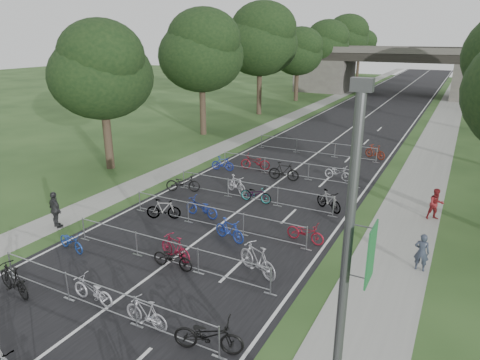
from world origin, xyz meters
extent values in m
cube|color=black|center=(0.00, 50.00, 0.01)|extent=(11.00, 140.00, 0.01)
cube|color=gray|center=(8.00, 50.00, 0.01)|extent=(3.00, 140.00, 0.01)
cube|color=gray|center=(-7.50, 50.00, 0.01)|extent=(2.00, 140.00, 0.01)
cube|color=silver|center=(0.00, 50.00, 0.00)|extent=(0.12, 140.00, 0.00)
cube|color=#4F4C47|center=(-11.50, 65.00, 2.50)|extent=(8.00, 8.00, 5.00)
cube|color=black|center=(0.00, 65.00, 5.60)|extent=(30.00, 8.00, 1.20)
cube|color=#4F4C47|center=(0.00, 61.20, 6.60)|extent=(30.00, 0.40, 0.90)
cube|color=#4F4C47|center=(0.00, 68.80, 6.60)|extent=(30.00, 0.40, 0.90)
cylinder|color=#4C4C51|center=(8.30, 2.00, 4.00)|extent=(0.18, 0.18, 8.00)
cube|color=#4C4C51|center=(8.30, 2.00, 8.10)|extent=(0.35, 0.18, 0.22)
cube|color=#1C6230|center=(8.72, 2.00, 5.20)|extent=(0.03, 0.65, 1.10)
cylinder|color=#33261C|center=(-11.50, 16.00, 2.10)|extent=(0.56, 0.56, 4.20)
ellipsoid|color=black|center=(-11.50, 16.00, 6.22)|extent=(6.72, 6.72, 5.51)
sphere|color=black|center=(-10.90, 15.50, 7.56)|extent=(5.38, 5.38, 5.38)
sphere|color=black|center=(-12.00, 16.50, 5.38)|extent=(4.37, 4.37, 4.37)
cylinder|color=#33261C|center=(-11.50, 28.00, 2.36)|extent=(0.56, 0.56, 4.72)
ellipsoid|color=black|center=(-11.50, 28.00, 6.99)|extent=(7.56, 7.56, 6.20)
sphere|color=black|center=(-10.90, 27.50, 8.50)|extent=(6.05, 6.05, 6.05)
sphere|color=black|center=(-12.00, 28.50, 6.05)|extent=(4.91, 4.91, 4.91)
cylinder|color=#33261C|center=(-11.50, 40.00, 2.62)|extent=(0.56, 0.56, 5.25)
ellipsoid|color=black|center=(-11.50, 40.00, 7.77)|extent=(8.40, 8.40, 6.89)
sphere|color=black|center=(-10.90, 39.50, 9.45)|extent=(6.72, 6.72, 6.72)
sphere|color=black|center=(-12.00, 40.50, 6.72)|extent=(5.46, 5.46, 5.46)
cylinder|color=#33261C|center=(-11.50, 52.00, 2.10)|extent=(0.56, 0.56, 4.20)
ellipsoid|color=black|center=(-11.50, 52.00, 6.22)|extent=(6.72, 6.72, 5.51)
sphere|color=black|center=(-10.90, 51.50, 7.56)|extent=(5.38, 5.38, 5.38)
sphere|color=black|center=(-12.00, 52.50, 5.38)|extent=(4.37, 4.37, 4.37)
cylinder|color=#33261C|center=(-11.50, 64.00, 2.36)|extent=(0.56, 0.56, 4.72)
ellipsoid|color=black|center=(-11.50, 64.00, 6.99)|extent=(7.56, 7.56, 6.20)
sphere|color=black|center=(-10.90, 63.50, 8.50)|extent=(6.05, 6.05, 6.05)
sphere|color=black|center=(-12.00, 64.50, 6.05)|extent=(4.91, 4.91, 4.91)
cylinder|color=#33261C|center=(-11.50, 76.00, 2.62)|extent=(0.56, 0.56, 5.25)
ellipsoid|color=black|center=(-11.50, 76.00, 7.77)|extent=(8.40, 8.40, 6.89)
sphere|color=black|center=(-10.90, 75.50, 9.45)|extent=(6.72, 6.72, 6.72)
sphere|color=black|center=(-12.00, 76.50, 6.72)|extent=(5.46, 5.46, 5.46)
cylinder|color=#33261C|center=(-11.50, 88.00, 2.10)|extent=(0.56, 0.56, 4.20)
ellipsoid|color=black|center=(-11.50, 88.00, 6.22)|extent=(6.72, 6.72, 5.51)
sphere|color=black|center=(-10.90, 87.50, 7.56)|extent=(5.38, 5.38, 5.38)
sphere|color=black|center=(-12.00, 88.50, 5.38)|extent=(4.37, 4.37, 4.37)
cylinder|color=#919498|center=(0.00, 3.60, 1.05)|extent=(9.20, 0.04, 0.04)
cylinder|color=#919498|center=(0.00, 3.60, 0.18)|extent=(9.20, 0.04, 0.04)
cylinder|color=#919498|center=(-4.60, 3.60, 0.55)|extent=(0.05, 0.05, 1.10)
cube|color=#919498|center=(-4.60, 3.60, 0.01)|extent=(0.50, 0.08, 0.03)
cylinder|color=#919498|center=(-1.53, 3.60, 0.55)|extent=(0.05, 0.05, 1.10)
cube|color=#919498|center=(-1.53, 3.60, 0.01)|extent=(0.50, 0.08, 0.03)
cylinder|color=#919498|center=(1.53, 3.60, 0.55)|extent=(0.05, 0.05, 1.10)
cube|color=#919498|center=(1.53, 3.60, 0.01)|extent=(0.50, 0.08, 0.03)
cylinder|color=#919498|center=(4.60, 3.60, 0.55)|extent=(0.05, 0.05, 1.10)
cube|color=#919498|center=(4.60, 3.60, 0.01)|extent=(0.50, 0.08, 0.03)
cylinder|color=#919498|center=(0.00, 7.20, 1.05)|extent=(9.20, 0.04, 0.04)
cylinder|color=#919498|center=(0.00, 7.20, 0.18)|extent=(9.20, 0.04, 0.04)
cylinder|color=#919498|center=(-4.60, 7.20, 0.55)|extent=(0.05, 0.05, 1.10)
cube|color=#919498|center=(-4.60, 7.20, 0.01)|extent=(0.50, 0.08, 0.03)
cylinder|color=#919498|center=(-1.53, 7.20, 0.55)|extent=(0.05, 0.05, 1.10)
cube|color=#919498|center=(-1.53, 7.20, 0.01)|extent=(0.50, 0.08, 0.03)
cylinder|color=#919498|center=(1.53, 7.20, 0.55)|extent=(0.05, 0.05, 1.10)
cube|color=#919498|center=(1.53, 7.20, 0.01)|extent=(0.50, 0.08, 0.03)
cylinder|color=#919498|center=(4.60, 7.20, 0.55)|extent=(0.05, 0.05, 1.10)
cube|color=#919498|center=(4.60, 7.20, 0.01)|extent=(0.50, 0.08, 0.03)
cylinder|color=#919498|center=(0.00, 11.00, 1.05)|extent=(9.20, 0.04, 0.04)
cylinder|color=#919498|center=(0.00, 11.00, 0.18)|extent=(9.20, 0.04, 0.04)
cylinder|color=#919498|center=(-4.60, 11.00, 0.55)|extent=(0.05, 0.05, 1.10)
cube|color=#919498|center=(-4.60, 11.00, 0.01)|extent=(0.50, 0.08, 0.03)
cylinder|color=#919498|center=(-1.53, 11.00, 0.55)|extent=(0.05, 0.05, 1.10)
cube|color=#919498|center=(-1.53, 11.00, 0.01)|extent=(0.50, 0.08, 0.03)
cylinder|color=#919498|center=(1.53, 11.00, 0.55)|extent=(0.05, 0.05, 1.10)
cube|color=#919498|center=(1.53, 11.00, 0.01)|extent=(0.50, 0.08, 0.03)
cylinder|color=#919498|center=(4.60, 11.00, 0.55)|extent=(0.05, 0.05, 1.10)
cube|color=#919498|center=(4.60, 11.00, 0.01)|extent=(0.50, 0.08, 0.03)
cylinder|color=#919498|center=(0.00, 15.00, 1.05)|extent=(9.20, 0.04, 0.04)
cylinder|color=#919498|center=(0.00, 15.00, 0.18)|extent=(9.20, 0.04, 0.04)
cylinder|color=#919498|center=(-4.60, 15.00, 0.55)|extent=(0.05, 0.05, 1.10)
cube|color=#919498|center=(-4.60, 15.00, 0.01)|extent=(0.50, 0.08, 0.03)
cylinder|color=#919498|center=(-1.53, 15.00, 0.55)|extent=(0.05, 0.05, 1.10)
cube|color=#919498|center=(-1.53, 15.00, 0.01)|extent=(0.50, 0.08, 0.03)
cylinder|color=#919498|center=(1.53, 15.00, 0.55)|extent=(0.05, 0.05, 1.10)
cube|color=#919498|center=(1.53, 15.00, 0.01)|extent=(0.50, 0.08, 0.03)
cylinder|color=#919498|center=(4.60, 15.00, 0.55)|extent=(0.05, 0.05, 1.10)
cube|color=#919498|center=(4.60, 15.00, 0.01)|extent=(0.50, 0.08, 0.03)
cylinder|color=#919498|center=(0.00, 20.00, 1.05)|extent=(9.20, 0.04, 0.04)
cylinder|color=#919498|center=(0.00, 20.00, 0.18)|extent=(9.20, 0.04, 0.04)
cylinder|color=#919498|center=(-4.60, 20.00, 0.55)|extent=(0.05, 0.05, 1.10)
cube|color=#919498|center=(-4.60, 20.00, 0.01)|extent=(0.50, 0.08, 0.03)
cylinder|color=#919498|center=(-1.53, 20.00, 0.55)|extent=(0.05, 0.05, 1.10)
cube|color=#919498|center=(-1.53, 20.00, 0.01)|extent=(0.50, 0.08, 0.03)
cylinder|color=#919498|center=(1.53, 20.00, 0.55)|extent=(0.05, 0.05, 1.10)
cube|color=#919498|center=(1.53, 20.00, 0.01)|extent=(0.50, 0.08, 0.03)
cylinder|color=#919498|center=(4.60, 20.00, 0.55)|extent=(0.05, 0.05, 1.10)
cube|color=#919498|center=(4.60, 20.00, 0.01)|extent=(0.50, 0.08, 0.03)
cylinder|color=#919498|center=(0.00, 26.00, 1.05)|extent=(9.20, 0.04, 0.04)
cylinder|color=#919498|center=(0.00, 26.00, 0.18)|extent=(9.20, 0.04, 0.04)
cylinder|color=#919498|center=(-4.60, 26.00, 0.55)|extent=(0.05, 0.05, 1.10)
cube|color=#919498|center=(-4.60, 26.00, 0.01)|extent=(0.50, 0.08, 0.03)
cylinder|color=#919498|center=(-1.53, 26.00, 0.55)|extent=(0.05, 0.05, 1.10)
cube|color=#919498|center=(-1.53, 26.00, 0.01)|extent=(0.50, 0.08, 0.03)
cylinder|color=#919498|center=(1.53, 26.00, 0.55)|extent=(0.05, 0.05, 1.10)
cube|color=#919498|center=(1.53, 26.00, 0.01)|extent=(0.50, 0.08, 0.03)
cylinder|color=#919498|center=(4.60, 26.00, 0.55)|extent=(0.05, 0.05, 1.10)
cube|color=#919498|center=(4.60, 26.00, 0.01)|extent=(0.50, 0.08, 0.03)
imported|color=black|center=(-3.49, 2.95, 0.59)|extent=(2.04, 0.88, 1.18)
imported|color=#B4B4BC|center=(-0.63, 3.88, 0.48)|extent=(1.83, 0.67, 0.95)
imported|color=#A5A5AD|center=(1.85, 3.73, 0.51)|extent=(1.71, 0.54, 1.02)
imported|color=black|center=(4.18, 3.71, 0.56)|extent=(2.24, 1.29, 1.12)
imported|color=#1A3D94|center=(-4.30, 6.21, 0.44)|extent=(1.74, 0.86, 0.87)
imported|color=maroon|center=(0.09, 7.69, 0.54)|extent=(1.85, 0.93, 1.07)
imported|color=black|center=(0.44, 7.04, 0.47)|extent=(1.83, 0.71, 0.94)
imported|color=#9C9CA3|center=(3.57, 8.24, 0.63)|extent=(2.14, 1.39, 1.25)
imported|color=#919498|center=(-2.86, 10.76, 0.52)|extent=(1.78, 1.17, 1.04)
imported|color=navy|center=(-1.32, 11.86, 0.51)|extent=(2.00, 0.84, 1.03)
imported|color=#1C379E|center=(1.23, 10.22, 0.52)|extent=(1.79, 0.91, 1.03)
imported|color=maroon|center=(4.30, 11.68, 0.47)|extent=(1.87, 0.82, 0.95)
imported|color=black|center=(-4.30, 14.49, 0.53)|extent=(2.14, 1.46, 1.06)
imported|color=silver|center=(-1.39, 15.73, 0.53)|extent=(1.81, 1.20, 1.06)
imported|color=#919498|center=(0.25, 14.98, 0.48)|extent=(1.84, 0.65, 0.97)
imported|color=#919498|center=(4.15, 15.72, 0.55)|extent=(1.82, 1.38, 1.09)
imported|color=navy|center=(-4.30, 19.16, 0.48)|extent=(1.66, 0.66, 0.97)
imported|color=maroon|center=(-2.43, 20.39, 0.53)|extent=(2.14, 1.18, 1.06)
imported|color=black|center=(0.18, 19.18, 0.59)|extent=(2.03, 0.79, 1.19)
imported|color=silver|center=(3.18, 20.87, 0.47)|extent=(1.89, 0.99, 0.95)
imported|color=maroon|center=(4.30, 27.01, 0.53)|extent=(1.79, 1.21, 1.05)
imported|color=#2C3342|center=(9.12, 11.51, 0.78)|extent=(0.59, 0.40, 1.56)
imported|color=maroon|center=(9.20, 17.10, 0.80)|extent=(0.98, 0.91, 1.61)
imported|color=#242527|center=(-6.80, 7.56, 0.90)|extent=(1.14, 0.70, 1.80)
camera|label=1|loc=(9.80, -4.96, 8.86)|focal=32.00mm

